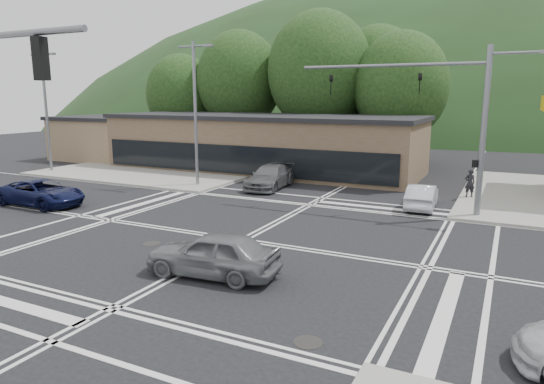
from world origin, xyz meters
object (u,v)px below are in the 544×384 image
at_px(car_queue_b, 394,173).
at_px(car_grey_center, 213,254).
at_px(pedestrian, 470,183).
at_px(car_blue_west, 41,193).
at_px(car_queue_a, 422,196).
at_px(car_northbound, 270,177).

bearing_deg(car_queue_b, car_grey_center, 77.62).
relative_size(car_queue_b, pedestrian, 2.60).
xyz_separation_m(car_blue_west, car_queue_a, (18.27, 8.23, -0.05)).
distance_m(car_queue_b, pedestrian, 6.04).
relative_size(car_grey_center, car_queue_a, 1.13).
bearing_deg(car_blue_west, pedestrian, -60.66).
bearing_deg(car_blue_west, car_northbound, -42.35).
bearing_deg(car_grey_center, car_northbound, -165.73).
xyz_separation_m(car_grey_center, car_queue_a, (4.40, 12.82, -0.11)).
bearing_deg(car_northbound, car_queue_b, 33.72).
relative_size(car_blue_west, car_queue_a, 1.27).
xyz_separation_m(car_blue_west, car_grey_center, (13.87, -4.60, 0.06)).
distance_m(car_blue_west, car_northbound, 13.11).
xyz_separation_m(car_grey_center, pedestrian, (6.40, 16.34, 0.19)).
bearing_deg(car_northbound, car_grey_center, -75.67).
height_order(car_grey_center, car_queue_b, car_grey_center).
relative_size(car_blue_west, pedestrian, 3.14).
distance_m(car_queue_a, car_queue_b, 7.55).
xyz_separation_m(car_blue_west, pedestrian, (20.27, 11.75, 0.25)).
xyz_separation_m(car_northbound, pedestrian, (11.57, 1.94, 0.22)).
distance_m(car_queue_b, car_northbound, 8.50).
distance_m(car_grey_center, car_queue_a, 13.56).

